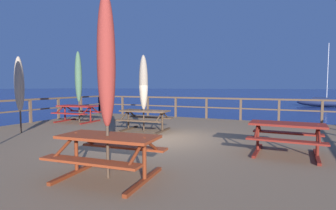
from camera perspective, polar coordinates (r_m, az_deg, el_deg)
ground_plane at (r=8.62m, az=-2.44°, el=-12.53°), size 600.00×600.00×0.00m
wooden_deck at (r=8.52m, az=-2.45°, el=-9.88°), size 13.98×11.50×0.82m
railing_waterside_far at (r=13.53m, az=8.38°, el=0.19°), size 13.78×0.10×1.09m
railing_side_left at (r=12.94m, az=-30.56°, el=-0.53°), size 0.10×11.30×1.09m
picnic_table_mid_centre at (r=6.91m, az=24.36°, el=-5.38°), size 1.70×1.44×0.78m
picnic_table_back_right at (r=9.75m, az=-5.05°, el=-2.37°), size 1.84×1.50×0.78m
picnic_table_mid_right at (r=4.87m, az=-12.81°, el=-8.91°), size 1.88×1.54×0.78m
picnic_table_front_right at (r=12.88m, az=-19.09°, el=-1.02°), size 1.91×1.52×0.78m
patio_umbrella_tall_front at (r=10.59m, az=-29.61°, el=3.90°), size 0.32×0.32×2.69m
patio_umbrella_tall_back_right at (r=9.64m, az=-5.35°, el=4.80°), size 0.32×0.32×2.78m
patio_umbrella_tall_mid_left at (r=4.75m, az=-13.27°, el=9.33°), size 0.32×0.32×3.28m
patio_umbrella_tall_back_left at (r=12.84m, az=-18.89°, el=5.73°), size 0.32×0.32×3.26m
lamp_post_hooked at (r=15.80m, az=-14.15°, el=5.62°), size 0.65×0.37×3.20m
sailboat_distant at (r=37.62m, az=30.69°, el=0.48°), size 6.21×2.76×7.72m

